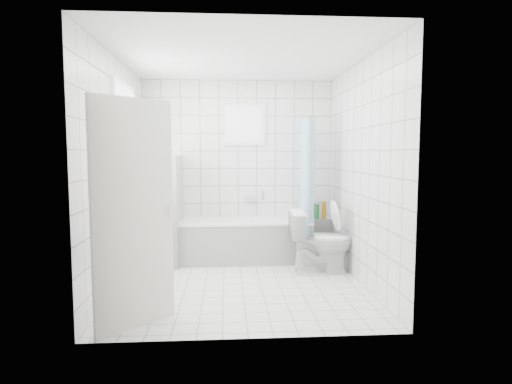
{
  "coord_description": "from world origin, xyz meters",
  "views": [
    {
      "loc": [
        -0.17,
        -4.91,
        1.53
      ],
      "look_at": [
        0.19,
        0.35,
        1.05
      ],
      "focal_mm": 30.0,
      "sensor_mm": 36.0,
      "label": 1
    }
  ],
  "objects": [
    {
      "name": "partition_wall",
      "position": [
        -0.9,
        1.07,
        0.75
      ],
      "size": [
        0.15,
        0.85,
        1.5
      ],
      "primitive_type": "cube",
      "color": "white",
      "rests_on": "ground"
    },
    {
      "name": "wall_back",
      "position": [
        0.0,
        1.5,
        1.3
      ],
      "size": [
        2.8,
        0.02,
        2.6
      ],
      "primitive_type": "cube",
      "color": "white",
      "rests_on": "ground"
    },
    {
      "name": "tiled_ledge",
      "position": [
        1.21,
        1.38,
        0.28
      ],
      "size": [
        0.4,
        0.24,
        0.55
      ],
      "primitive_type": "cube",
      "color": "white",
      "rests_on": "ground"
    },
    {
      "name": "shower_curtain",
      "position": [
        0.95,
        0.97,
        1.1
      ],
      "size": [
        0.14,
        0.48,
        1.78
      ],
      "primitive_type": null,
      "color": "#4795D3",
      "rests_on": "curtain_rod"
    },
    {
      "name": "tub_faucet",
      "position": [
        0.19,
        1.46,
        0.85
      ],
      "size": [
        0.18,
        0.06,
        0.06
      ],
      "primitive_type": "cube",
      "color": "silver",
      "rests_on": "wall_back"
    },
    {
      "name": "ground",
      "position": [
        0.0,
        0.0,
        0.0
      ],
      "size": [
        3.0,
        3.0,
        0.0
      ],
      "primitive_type": "plane",
      "color": "white",
      "rests_on": "ground"
    },
    {
      "name": "ceiling",
      "position": [
        0.0,
        0.0,
        2.6
      ],
      "size": [
        3.0,
        3.0,
        0.0
      ],
      "primitive_type": "plane",
      "rotation": [
        3.14,
        0.0,
        0.0
      ],
      "color": "white",
      "rests_on": "ground"
    },
    {
      "name": "wall_front",
      "position": [
        0.0,
        -1.5,
        1.3
      ],
      "size": [
        2.8,
        0.02,
        2.6
      ],
      "primitive_type": "cube",
      "color": "white",
      "rests_on": "ground"
    },
    {
      "name": "window_left",
      "position": [
        -1.35,
        0.3,
        1.6
      ],
      "size": [
        0.01,
        0.9,
        1.4
      ],
      "primitive_type": "cube",
      "color": "white",
      "rests_on": "wall_left"
    },
    {
      "name": "door",
      "position": [
        -0.97,
        -1.19,
        1.0
      ],
      "size": [
        0.59,
        0.6,
        2.0
      ],
      "primitive_type": "cube",
      "rotation": [
        0.0,
        0.0,
        -0.78
      ],
      "color": "silver",
      "rests_on": "ground"
    },
    {
      "name": "wall_right",
      "position": [
        1.4,
        0.0,
        1.3
      ],
      "size": [
        0.02,
        3.0,
        2.6
      ],
      "primitive_type": "cube",
      "color": "white",
      "rests_on": "ground"
    },
    {
      "name": "bathtub",
      "position": [
        0.09,
        1.12,
        0.29
      ],
      "size": [
        1.84,
        0.77,
        0.58
      ],
      "color": "white",
      "rests_on": "ground"
    },
    {
      "name": "window_sill",
      "position": [
        -1.31,
        0.3,
        0.86
      ],
      "size": [
        0.18,
        1.02,
        0.08
      ],
      "primitive_type": "cube",
      "color": "white",
      "rests_on": "wall_left"
    },
    {
      "name": "toilet",
      "position": [
        1.03,
        0.41,
        0.41
      ],
      "size": [
        0.8,
        0.46,
        0.81
      ],
      "primitive_type": "imported",
      "rotation": [
        0.0,
        0.0,
        1.56
      ],
      "color": "white",
      "rests_on": "ground"
    },
    {
      "name": "sill_bottles",
      "position": [
        -1.3,
        0.21,
        1.05
      ],
      "size": [
        0.17,
        0.72,
        0.33
      ],
      "color": "#EA5BBD",
      "rests_on": "window_sill"
    },
    {
      "name": "window_back",
      "position": [
        0.1,
        1.46,
        1.95
      ],
      "size": [
        0.5,
        0.01,
        0.5
      ],
      "primitive_type": "cube",
      "color": "white",
      "rests_on": "wall_back"
    },
    {
      "name": "wall_left",
      "position": [
        -1.4,
        0.0,
        1.3
      ],
      "size": [
        0.02,
        3.0,
        2.6
      ],
      "primitive_type": "cube",
      "color": "white",
      "rests_on": "ground"
    },
    {
      "name": "ledge_bottles",
      "position": [
        1.2,
        1.35,
        0.67
      ],
      "size": [
        0.2,
        0.18,
        0.25
      ],
      "color": "#178B39",
      "rests_on": "tiled_ledge"
    },
    {
      "name": "curtain_rod",
      "position": [
        0.95,
        1.1,
        2.0
      ],
      "size": [
        0.02,
        0.8,
        0.02
      ],
      "primitive_type": "cylinder",
      "rotation": [
        1.57,
        0.0,
        0.0
      ],
      "color": "silver",
      "rests_on": "wall_back"
    }
  ]
}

